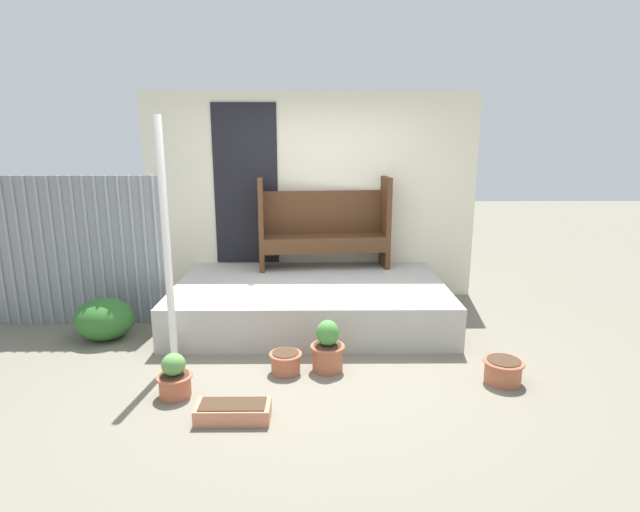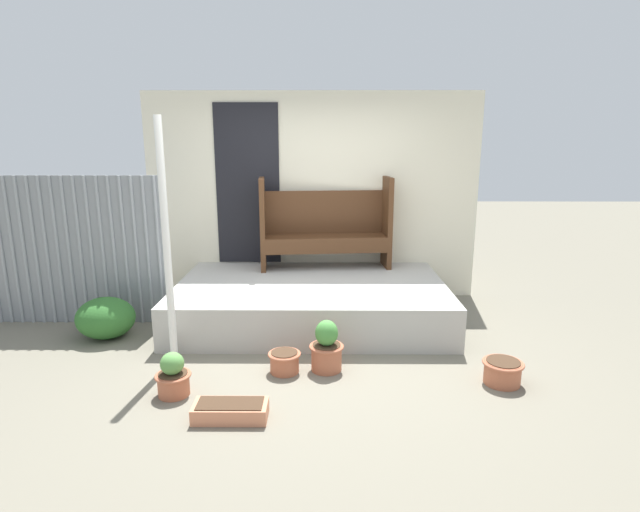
{
  "view_description": "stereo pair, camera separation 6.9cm",
  "coord_description": "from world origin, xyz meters",
  "px_view_note": "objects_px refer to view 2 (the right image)",
  "views": [
    {
      "loc": [
        0.07,
        -4.46,
        2.03
      ],
      "look_at": [
        0.1,
        0.33,
        0.9
      ],
      "focal_mm": 28.0,
      "sensor_mm": 36.0,
      "label": 1
    },
    {
      "loc": [
        0.14,
        -4.46,
        2.03
      ],
      "look_at": [
        0.1,
        0.33,
        0.9
      ],
      "focal_mm": 28.0,
      "sensor_mm": 36.0,
      "label": 2
    }
  ],
  "objects_px": {
    "flower_pot_far_right": "(502,371)",
    "flower_pot_middle": "(284,361)",
    "flower_pot_right": "(327,349)",
    "planter_box_rect": "(231,411)",
    "flower_pot_left": "(173,377)",
    "bench": "(325,224)",
    "shrub_by_fence": "(106,318)",
    "support_post": "(166,244)"
  },
  "relations": [
    {
      "from": "flower_pot_far_right",
      "to": "flower_pot_middle",
      "type": "bearing_deg",
      "value": 173.88
    },
    {
      "from": "flower_pot_right",
      "to": "flower_pot_far_right",
      "type": "height_order",
      "value": "flower_pot_right"
    },
    {
      "from": "flower_pot_right",
      "to": "planter_box_rect",
      "type": "bearing_deg",
      "value": -131.58
    },
    {
      "from": "flower_pot_left",
      "to": "flower_pot_right",
      "type": "relative_size",
      "value": 0.78
    },
    {
      "from": "bench",
      "to": "shrub_by_fence",
      "type": "xyz_separation_m",
      "value": [
        -2.29,
        -1.23,
        -0.78
      ]
    },
    {
      "from": "flower_pot_middle",
      "to": "bench",
      "type": "bearing_deg",
      "value": 79.67
    },
    {
      "from": "support_post",
      "to": "flower_pot_left",
      "type": "relative_size",
      "value": 6.09
    },
    {
      "from": "bench",
      "to": "flower_pot_left",
      "type": "relative_size",
      "value": 4.46
    },
    {
      "from": "support_post",
      "to": "flower_pot_far_right",
      "type": "xyz_separation_m",
      "value": [
        2.92,
        -0.44,
        -1.0
      ]
    },
    {
      "from": "shrub_by_fence",
      "to": "flower_pot_middle",
      "type": "bearing_deg",
      "value": -22.16
    },
    {
      "from": "flower_pot_far_right",
      "to": "shrub_by_fence",
      "type": "height_order",
      "value": "shrub_by_fence"
    },
    {
      "from": "support_post",
      "to": "flower_pot_middle",
      "type": "bearing_deg",
      "value": -12.7
    },
    {
      "from": "support_post",
      "to": "planter_box_rect",
      "type": "xyz_separation_m",
      "value": [
        0.71,
        -1.0,
        -1.05
      ]
    },
    {
      "from": "shrub_by_fence",
      "to": "flower_pot_far_right",
      "type": "bearing_deg",
      "value": -14.54
    },
    {
      "from": "support_post",
      "to": "shrub_by_fence",
      "type": "xyz_separation_m",
      "value": [
        -0.86,
        0.54,
        -0.9
      ]
    },
    {
      "from": "flower_pot_far_right",
      "to": "shrub_by_fence",
      "type": "distance_m",
      "value": 3.91
    },
    {
      "from": "support_post",
      "to": "flower_pot_middle",
      "type": "height_order",
      "value": "support_post"
    },
    {
      "from": "bench",
      "to": "shrub_by_fence",
      "type": "bearing_deg",
      "value": -157.06
    },
    {
      "from": "support_post",
      "to": "bench",
      "type": "distance_m",
      "value": 2.28
    },
    {
      "from": "flower_pot_right",
      "to": "shrub_by_fence",
      "type": "relative_size",
      "value": 0.78
    },
    {
      "from": "flower_pot_left",
      "to": "flower_pot_far_right",
      "type": "relative_size",
      "value": 1.06
    },
    {
      "from": "flower_pot_left",
      "to": "planter_box_rect",
      "type": "height_order",
      "value": "flower_pot_left"
    },
    {
      "from": "bench",
      "to": "flower_pot_right",
      "type": "distance_m",
      "value": 2.12
    },
    {
      "from": "flower_pot_left",
      "to": "planter_box_rect",
      "type": "distance_m",
      "value": 0.64
    },
    {
      "from": "flower_pot_left",
      "to": "flower_pot_middle",
      "type": "height_order",
      "value": "flower_pot_left"
    },
    {
      "from": "flower_pot_left",
      "to": "flower_pot_far_right",
      "type": "xyz_separation_m",
      "value": [
        2.73,
        0.21,
        -0.05
      ]
    },
    {
      "from": "flower_pot_left",
      "to": "planter_box_rect",
      "type": "bearing_deg",
      "value": -33.79
    },
    {
      "from": "flower_pot_far_right",
      "to": "flower_pot_right",
      "type": "bearing_deg",
      "value": 170.62
    },
    {
      "from": "support_post",
      "to": "flower_pot_middle",
      "type": "xyz_separation_m",
      "value": [
        1.05,
        -0.24,
        -1.01
      ]
    },
    {
      "from": "bench",
      "to": "shrub_by_fence",
      "type": "distance_m",
      "value": 2.71
    },
    {
      "from": "bench",
      "to": "flower_pot_far_right",
      "type": "relative_size",
      "value": 4.73
    },
    {
      "from": "support_post",
      "to": "flower_pot_far_right",
      "type": "bearing_deg",
      "value": -8.52
    },
    {
      "from": "flower_pot_right",
      "to": "support_post",
      "type": "bearing_deg",
      "value": 172.37
    },
    {
      "from": "bench",
      "to": "flower_pot_far_right",
      "type": "height_order",
      "value": "bench"
    },
    {
      "from": "bench",
      "to": "planter_box_rect",
      "type": "bearing_deg",
      "value": -109.8
    },
    {
      "from": "flower_pot_middle",
      "to": "support_post",
      "type": "bearing_deg",
      "value": 167.3
    },
    {
      "from": "bench",
      "to": "flower_pot_right",
      "type": "bearing_deg",
      "value": -95.25
    },
    {
      "from": "planter_box_rect",
      "to": "flower_pot_left",
      "type": "bearing_deg",
      "value": 146.21
    },
    {
      "from": "flower_pot_middle",
      "to": "flower_pot_right",
      "type": "relative_size",
      "value": 0.63
    },
    {
      "from": "bench",
      "to": "flower_pot_far_right",
      "type": "bearing_deg",
      "value": -61.41
    },
    {
      "from": "flower_pot_left",
      "to": "planter_box_rect",
      "type": "relative_size",
      "value": 0.66
    },
    {
      "from": "planter_box_rect",
      "to": "shrub_by_fence",
      "type": "height_order",
      "value": "shrub_by_fence"
    }
  ]
}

